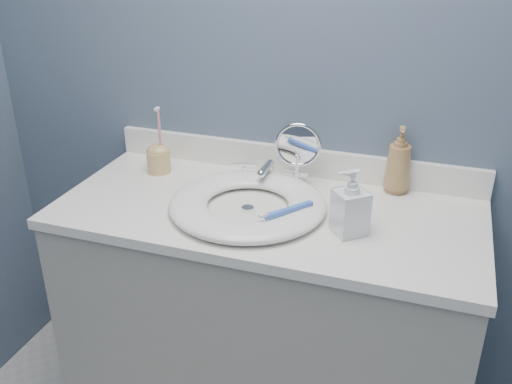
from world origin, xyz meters
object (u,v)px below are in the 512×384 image
at_px(soap_bottle_amber, 399,160).
at_px(soap_bottle_clear, 351,202).
at_px(toothbrush_holder, 159,157).
at_px(makeup_mirror, 298,152).

relative_size(soap_bottle_amber, soap_bottle_clear, 1.14).
bearing_deg(soap_bottle_amber, toothbrush_holder, -178.53).
xyz_separation_m(makeup_mirror, toothbrush_holder, (-0.46, -0.03, -0.06)).
bearing_deg(makeup_mirror, soap_bottle_clear, -57.89).
relative_size(makeup_mirror, soap_bottle_amber, 1.01).
height_order(soap_bottle_amber, soap_bottle_clear, soap_bottle_amber).
bearing_deg(soap_bottle_amber, makeup_mirror, -173.59).
bearing_deg(makeup_mirror, toothbrush_holder, 174.78).
distance_m(makeup_mirror, soap_bottle_amber, 0.30).
distance_m(soap_bottle_clear, toothbrush_holder, 0.69).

